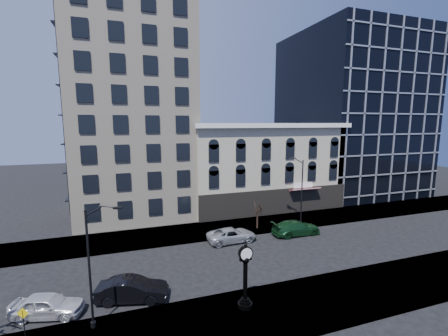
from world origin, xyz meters
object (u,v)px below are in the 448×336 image
object	(u,v)px
street_clock	(245,279)
warning_sign	(23,318)
car_near_a	(47,305)
car_near_b	(132,290)
street_lamp_near	(97,235)

from	to	relation	value
street_clock	warning_sign	bearing A→B (deg)	173.34
warning_sign	car_near_a	size ratio (longest dim) A/B	0.46
street_clock	car_near_b	distance (m)	8.11
street_lamp_near	car_near_b	size ratio (longest dim) A/B	1.59
street_lamp_near	warning_sign	xyz separation A→B (m)	(-4.14, 0.21, -4.54)
street_clock	street_lamp_near	distance (m)	9.92
car_near_b	street_clock	bearing A→B (deg)	-101.12
street_clock	car_near_a	xyz separation A→B (m)	(-12.53, 3.37, -1.40)
street_clock	street_lamp_near	world-z (taller)	street_lamp_near
warning_sign	street_clock	bearing A→B (deg)	11.81
warning_sign	car_near_b	distance (m)	6.47
street_lamp_near	warning_sign	world-z (taller)	street_lamp_near
street_clock	warning_sign	world-z (taller)	street_clock
street_clock	car_near_b	world-z (taller)	street_clock
street_lamp_near	car_near_b	distance (m)	6.12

